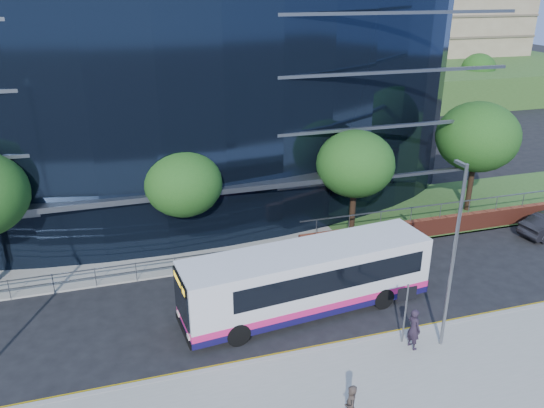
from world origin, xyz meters
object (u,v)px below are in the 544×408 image
object	(u,v)px
tree_dist_f	(478,68)
pedestrian_b	(350,407)
tree_far_c	(355,164)
street_sign	(406,301)
tree_far_b	(183,183)
tree_dist_e	(375,73)
streetlight_east	(453,254)
city_bus	(309,278)
tree_far_d	(478,137)
pedestrian	(414,329)

from	to	relation	value
tree_dist_f	pedestrian_b	size ratio (longest dim) A/B	3.57
tree_dist_f	tree_far_c	bearing A→B (deg)	-135.00
tree_far_c	street_sign	bearing A→B (deg)	-103.29
tree_far_b	tree_far_c	xyz separation A→B (m)	(10.00, -0.50, 0.33)
tree_dist_e	streetlight_east	world-z (taller)	streetlight_east
street_sign	city_bus	distance (m)	4.65
tree_far_b	tree_far_c	distance (m)	10.02
tree_dist_f	streetlight_east	world-z (taller)	streetlight_east
tree_far_b	tree_dist_f	size ratio (longest dim) A/B	1.00
street_sign	city_bus	bearing A→B (deg)	128.75
tree_far_c	streetlight_east	world-z (taller)	streetlight_east
tree_dist_f	tree_far_d	bearing A→B (deg)	-126.87
city_bus	tree_far_d	bearing A→B (deg)	23.13
city_bus	pedestrian_b	xyz separation A→B (m)	(-1.22, -7.26, -0.70)
streetlight_east	city_bus	xyz separation A→B (m)	(-4.39, 4.19, -2.75)
streetlight_east	tree_dist_f	bearing A→B (deg)	52.42
tree_far_b	pedestrian_b	distance (m)	15.47
tree_far_d	city_bus	distance (m)	16.83
pedestrian	tree_far_b	bearing A→B (deg)	22.81
tree_dist_e	tree_dist_f	xyz separation A→B (m)	(16.00, 2.00, -0.33)
tree_far_c	pedestrian	bearing A→B (deg)	-101.77
tree_far_b	tree_dist_f	xyz separation A→B (m)	(43.00, 32.50, 0.00)
streetlight_east	pedestrian_b	xyz separation A→B (m)	(-5.62, -3.07, -3.44)
street_sign	city_bus	xyz separation A→B (m)	(-2.89, 3.61, -0.46)
tree_far_d	tree_far_c	bearing A→B (deg)	-173.66
tree_far_c	tree_dist_e	size ratio (longest dim) A/B	1.00
street_sign	tree_far_c	size ratio (longest dim) A/B	0.43
streetlight_east	street_sign	bearing A→B (deg)	158.64
street_sign	tree_dist_e	size ratio (longest dim) A/B	0.43
street_sign	streetlight_east	bearing A→B (deg)	-21.36
tree_far_d	pedestrian	distance (m)	17.02
tree_far_d	pedestrian	world-z (taller)	tree_far_d
tree_far_b	city_bus	bearing A→B (deg)	-58.38
tree_far_b	city_bus	xyz separation A→B (m)	(4.61, -7.48, -2.52)
tree_dist_f	pedestrian	xyz separation A→B (m)	(-35.30, -44.05, -3.13)
tree_dist_f	tree_far_b	bearing A→B (deg)	-142.92
pedestrian	tree_dist_e	bearing A→B (deg)	-35.54
tree_dist_e	tree_dist_f	size ratio (longest dim) A/B	1.08
tree_far_c	tree_far_d	distance (m)	9.08
city_bus	tree_far_c	bearing A→B (deg)	46.43
street_sign	pedestrian	world-z (taller)	street_sign
pedestrian_b	pedestrian	bearing A→B (deg)	140.49
tree_dist_f	city_bus	world-z (taller)	tree_dist_f
street_sign	pedestrian_b	bearing A→B (deg)	-138.38
tree_far_b	pedestrian_b	world-z (taller)	tree_far_b
street_sign	tree_far_b	xyz separation A→B (m)	(-7.50, 11.09, 2.06)
city_bus	pedestrian_b	size ratio (longest dim) A/B	7.09
streetlight_east	pedestrian_b	bearing A→B (deg)	-151.33
tree_far_c	tree_dist_e	distance (m)	35.36
city_bus	pedestrian	distance (m)	5.15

